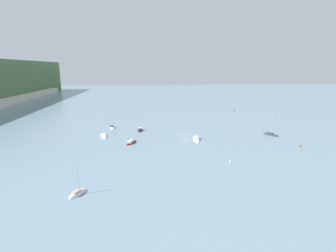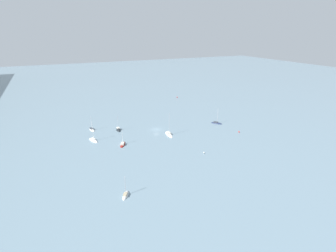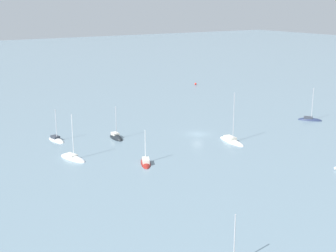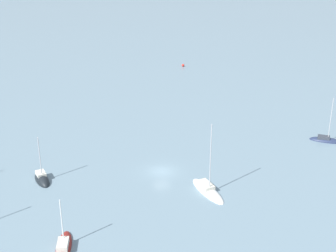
# 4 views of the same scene
# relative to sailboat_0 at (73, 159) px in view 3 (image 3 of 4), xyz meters

# --- Properties ---
(ground_plane) EXTENTS (600.00, 600.00, 0.00)m
(ground_plane) POSITION_rel_sailboat_0_xyz_m (1.17, -30.59, -0.08)
(ground_plane) COLOR slate
(sailboat_0) EXTENTS (7.29, 3.98, 9.68)m
(sailboat_0) POSITION_rel_sailboat_0_xyz_m (0.00, 0.00, 0.00)
(sailboat_0) COLOR silver
(sailboat_0) RESTS_ON ground_plane
(sailboat_1) EXTENTS (8.42, 3.01, 11.40)m
(sailboat_1) POSITION_rel_sailboat_0_xyz_m (-7.67, -33.32, 0.06)
(sailboat_1) COLOR white
(sailboat_1) RESTS_ON ground_plane
(sailboat_2) EXTENTS (5.92, 2.72, 7.64)m
(sailboat_2) POSITION_rel_sailboat_0_xyz_m (13.60, -1.56, 0.03)
(sailboat_2) COLOR white
(sailboat_2) RESTS_ON ground_plane
(sailboat_3) EXTENTS (6.63, 4.46, 7.07)m
(sailboat_3) POSITION_rel_sailboat_0_xyz_m (-9.88, -10.58, 0.04)
(sailboat_3) COLOR maroon
(sailboat_3) RESTS_ON ground_plane
(sailboat_5) EXTENTS (5.89, 5.38, 8.97)m
(sailboat_5) POSITION_rel_sailboat_0_xyz_m (-3.82, -62.59, 0.02)
(sailboat_5) COLOR #232D4C
(sailboat_5) RESTS_ON ground_plane
(sailboat_6) EXTENTS (5.50, 2.14, 8.31)m
(sailboat_6) POSITION_rel_sailboat_0_xyz_m (8.11, -13.33, 0.01)
(sailboat_6) COLOR black
(sailboat_6) RESTS_ON ground_plane
(mooring_buoy_0) EXTENTS (0.58, 0.58, 0.58)m
(mooring_buoy_0) POSITION_rel_sailboat_0_xyz_m (-31.34, -37.75, 0.21)
(mooring_buoy_0) COLOR white
(mooring_buoy_0) RESTS_ON ground_plane
(mooring_buoy_2) EXTENTS (0.79, 0.79, 0.79)m
(mooring_buoy_2) POSITION_rel_sailboat_0_xyz_m (54.56, -68.67, 0.31)
(mooring_buoy_2) COLOR red
(mooring_buoy_2) RESTS_ON ground_plane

